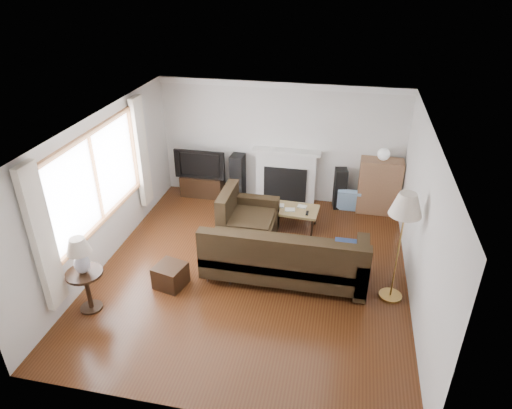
% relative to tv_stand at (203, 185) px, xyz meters
% --- Properties ---
extents(room, '(5.10, 5.60, 2.54)m').
position_rel_tv_stand_xyz_m(room, '(1.65, -2.50, 1.02)').
color(room, '#46220F').
rests_on(room, ground).
extents(window, '(0.12, 2.74, 1.54)m').
position_rel_tv_stand_xyz_m(window, '(-0.80, -2.70, 1.32)').
color(window, brown).
rests_on(window, room).
extents(curtain_near, '(0.10, 0.35, 2.10)m').
position_rel_tv_stand_xyz_m(curtain_near, '(-0.75, -4.22, 1.17)').
color(curtain_near, white).
rests_on(curtain_near, room).
extents(curtain_far, '(0.10, 0.35, 2.10)m').
position_rel_tv_stand_xyz_m(curtain_far, '(-0.75, -1.18, 1.17)').
color(curtain_far, white).
rests_on(curtain_far, room).
extents(fireplace, '(1.40, 0.26, 1.15)m').
position_rel_tv_stand_xyz_m(fireplace, '(1.80, 0.14, 0.35)').
color(fireplace, white).
rests_on(fireplace, room).
extents(tv_stand, '(0.91, 0.41, 0.46)m').
position_rel_tv_stand_xyz_m(tv_stand, '(0.00, 0.00, 0.00)').
color(tv_stand, black).
rests_on(tv_stand, ground).
extents(television, '(1.09, 0.14, 0.63)m').
position_rel_tv_stand_xyz_m(television, '(0.00, 0.00, 0.54)').
color(television, black).
rests_on(television, tv_stand).
extents(speaker_left, '(0.29, 0.34, 0.98)m').
position_rel_tv_stand_xyz_m(speaker_left, '(0.78, 0.05, 0.26)').
color(speaker_left, black).
rests_on(speaker_left, ground).
extents(speaker_right, '(0.28, 0.32, 0.85)m').
position_rel_tv_stand_xyz_m(speaker_right, '(2.94, 0.05, 0.20)').
color(speaker_right, black).
rests_on(speaker_right, ground).
extents(bookshelf, '(0.82, 0.39, 1.13)m').
position_rel_tv_stand_xyz_m(bookshelf, '(3.71, 0.02, 0.34)').
color(bookshelf, brown).
rests_on(bookshelf, ground).
extents(globe_lamp, '(0.24, 0.24, 0.24)m').
position_rel_tv_stand_xyz_m(globe_lamp, '(3.71, 0.02, 1.03)').
color(globe_lamp, white).
rests_on(globe_lamp, bookshelf).
extents(sectional_sofa, '(2.81, 2.06, 0.91)m').
position_rel_tv_stand_xyz_m(sectional_sofa, '(2.19, -2.54, 0.23)').
color(sectional_sofa, black).
rests_on(sectional_sofa, ground).
extents(coffee_table, '(1.08, 0.63, 0.41)m').
position_rel_tv_stand_xyz_m(coffee_table, '(2.06, -0.96, -0.02)').
color(coffee_table, olive).
rests_on(coffee_table, ground).
extents(footstool, '(0.53, 0.53, 0.37)m').
position_rel_tv_stand_xyz_m(footstool, '(0.46, -3.13, -0.04)').
color(footstool, black).
rests_on(footstool, ground).
extents(floor_lamp, '(0.50, 0.50, 1.78)m').
position_rel_tv_stand_xyz_m(floor_lamp, '(3.87, -2.70, 0.66)').
color(floor_lamp, '#B0843D').
rests_on(floor_lamp, ground).
extents(side_table, '(0.53, 0.53, 0.66)m').
position_rel_tv_stand_xyz_m(side_table, '(-0.50, -3.89, 0.10)').
color(side_table, black).
rests_on(side_table, ground).
extents(table_lamp, '(0.35, 0.35, 0.56)m').
position_rel_tv_stand_xyz_m(table_lamp, '(-0.50, -3.89, 0.71)').
color(table_lamp, silver).
rests_on(table_lamp, side_table).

